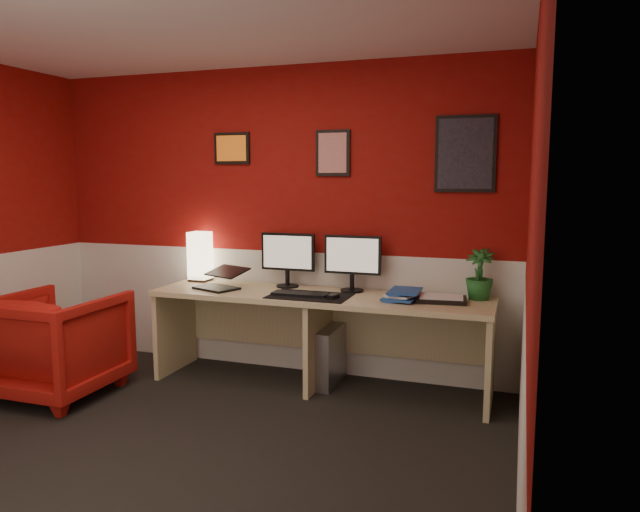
{
  "coord_description": "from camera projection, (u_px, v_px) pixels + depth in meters",
  "views": [
    {
      "loc": [
        1.97,
        -2.76,
        1.61
      ],
      "look_at": [
        0.6,
        1.21,
        1.05
      ],
      "focal_mm": 33.19,
      "sensor_mm": 36.0,
      "label": 1
    }
  ],
  "objects": [
    {
      "name": "art_left",
      "position": [
        232.0,
        148.0,
        4.93
      ],
      "size": [
        0.32,
        0.02,
        0.26
      ],
      "primitive_type": "cube",
      "color": "orange",
      "rests_on": "wall_back"
    },
    {
      "name": "wall_back",
      "position": [
        273.0,
        221.0,
        4.91
      ],
      "size": [
        4.0,
        0.01,
        2.5
      ],
      "primitive_type": "cube",
      "color": "maroon",
      "rests_on": "ground"
    },
    {
      "name": "book_middle",
      "position": [
        392.0,
        293.0,
        4.31
      ],
      "size": [
        0.27,
        0.31,
        0.02
      ],
      "primitive_type": "imported",
      "rotation": [
        0.0,
        0.0,
        -0.32
      ],
      "color": "silver",
      "rests_on": "book_bottom"
    },
    {
      "name": "wainscot_right",
      "position": [
        521.0,
        419.0,
        2.72
      ],
      "size": [
        0.01,
        3.5,
        1.0
      ],
      "primitive_type": "cube",
      "color": "silver",
      "rests_on": "ground"
    },
    {
      "name": "laptop",
      "position": [
        216.0,
        276.0,
        4.67
      ],
      "size": [
        0.39,
        0.33,
        0.22
      ],
      "primitive_type": "cube",
      "rotation": [
        0.0,
        0.0,
        -0.37
      ],
      "color": "black",
      "rests_on": "desk"
    },
    {
      "name": "pc_tower",
      "position": [
        326.0,
        356.0,
        4.62
      ],
      "size": [
        0.21,
        0.45,
        0.45
      ],
      "primitive_type": "cube",
      "rotation": [
        0.0,
        0.0,
        -0.01
      ],
      "color": "#99999E",
      "rests_on": "ground"
    },
    {
      "name": "desk_mat",
      "position": [
        310.0,
        296.0,
        4.4
      ],
      "size": [
        0.6,
        0.38,
        0.01
      ],
      "primitive_type": "cube",
      "color": "black",
      "rests_on": "desk"
    },
    {
      "name": "book_top",
      "position": [
        390.0,
        291.0,
        4.28
      ],
      "size": [
        0.22,
        0.3,
        0.03
      ],
      "primitive_type": "imported",
      "rotation": [
        0.0,
        0.0,
        0.01
      ],
      "color": "#224E9E",
      "rests_on": "book_middle"
    },
    {
      "name": "ceiling",
      "position": [
        138.0,
        6.0,
        3.1
      ],
      "size": [
        4.0,
        3.5,
        0.01
      ],
      "primitive_type": "cube",
      "color": "white",
      "rests_on": "ground"
    },
    {
      "name": "mouse",
      "position": [
        333.0,
        296.0,
        4.29
      ],
      "size": [
        0.08,
        0.11,
        0.03
      ],
      "primitive_type": "cube",
      "rotation": [
        0.0,
        0.0,
        -0.23
      ],
      "color": "black",
      "rests_on": "desk_mat"
    },
    {
      "name": "armchair",
      "position": [
        56.0,
        344.0,
        4.37
      ],
      "size": [
        0.83,
        0.85,
        0.77
      ],
      "primitive_type": "imported",
      "rotation": [
        0.0,
        0.0,
        3.15
      ],
      "color": "#A41610",
      "rests_on": "ground"
    },
    {
      "name": "book_bottom",
      "position": [
        387.0,
        297.0,
        4.31
      ],
      "size": [
        0.27,
        0.34,
        0.03
      ],
      "primitive_type": "imported",
      "rotation": [
        0.0,
        0.0,
        -0.13
      ],
      "color": "#224E9E",
      "rests_on": "desk"
    },
    {
      "name": "art_right",
      "position": [
        465.0,
        154.0,
        4.33
      ],
      "size": [
        0.44,
        0.02,
        0.56
      ],
      "primitive_type": "cube",
      "color": "black",
      "rests_on": "wall_back"
    },
    {
      "name": "art_center",
      "position": [
        333.0,
        153.0,
        4.65
      ],
      "size": [
        0.28,
        0.02,
        0.36
      ],
      "primitive_type": "cube",
      "color": "red",
      "rests_on": "wall_back"
    },
    {
      "name": "monitor_right",
      "position": [
        352.0,
        254.0,
        4.55
      ],
      "size": [
        0.45,
        0.06,
        0.58
      ],
      "primitive_type": "cube",
      "color": "black",
      "rests_on": "desk"
    },
    {
      "name": "zen_tray",
      "position": [
        441.0,
        299.0,
        4.21
      ],
      "size": [
        0.37,
        0.29,
        0.03
      ],
      "primitive_type": "cube",
      "rotation": [
        0.0,
        0.0,
        0.11
      ],
      "color": "black",
      "rests_on": "desk"
    },
    {
      "name": "monitor_left",
      "position": [
        287.0,
        251.0,
        4.74
      ],
      "size": [
        0.45,
        0.06,
        0.58
      ],
      "primitive_type": "cube",
      "color": "black",
      "rests_on": "desk"
    },
    {
      "name": "desk",
      "position": [
        319.0,
        341.0,
        4.53
      ],
      "size": [
        2.6,
        0.65,
        0.73
      ],
      "primitive_type": "cube",
      "color": "tan",
      "rests_on": "ground"
    },
    {
      "name": "shoji_lamp",
      "position": [
        200.0,
        258.0,
        5.04
      ],
      "size": [
        0.16,
        0.16,
        0.4
      ],
      "primitive_type": "cube",
      "color": "#FFE5B2",
      "rests_on": "desk"
    },
    {
      "name": "wainscot_back",
      "position": [
        274.0,
        309.0,
        5.0
      ],
      "size": [
        4.0,
        0.01,
        1.0
      ],
      "primitive_type": "cube",
      "color": "silver",
      "rests_on": "ground"
    },
    {
      "name": "potted_plant",
      "position": [
        479.0,
        274.0,
        4.27
      ],
      "size": [
        0.24,
        0.24,
        0.37
      ],
      "primitive_type": "imported",
      "rotation": [
        0.0,
        0.0,
        -0.18
      ],
      "color": "#19591E",
      "rests_on": "desk"
    },
    {
      "name": "keyboard",
      "position": [
        300.0,
        294.0,
        4.42
      ],
      "size": [
        0.42,
        0.14,
        0.02
      ],
      "primitive_type": "cube",
      "rotation": [
        0.0,
        0.0,
        0.01
      ],
      "color": "black",
      "rests_on": "desk_mat"
    },
    {
      "name": "wall_right",
      "position": [
        529.0,
        259.0,
        2.62
      ],
      "size": [
        0.01,
        3.5,
        2.5
      ],
      "primitive_type": "cube",
      "color": "maroon",
      "rests_on": "ground"
    },
    {
      "name": "ground",
      "position": [
        155.0,
        456.0,
        3.43
      ],
      "size": [
        4.0,
        3.5,
        0.01
      ],
      "primitive_type": "cube",
      "color": "black",
      "rests_on": "ground"
    }
  ]
}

